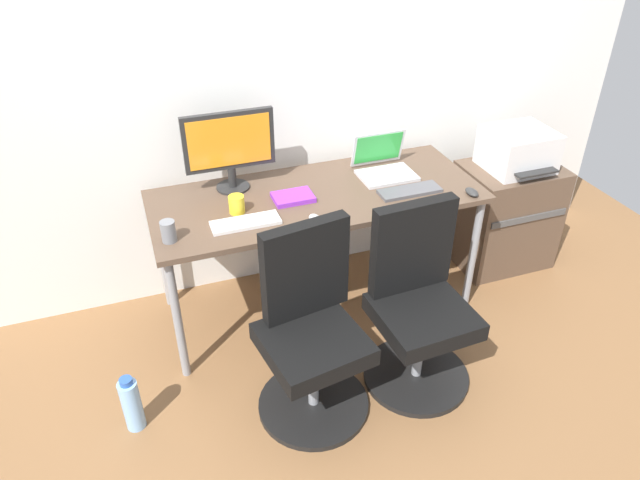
{
  "coord_description": "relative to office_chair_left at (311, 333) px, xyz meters",
  "views": [
    {
      "loc": [
        -0.91,
        -2.6,
        2.27
      ],
      "look_at": [
        0.0,
        -0.05,
        0.49
      ],
      "focal_mm": 32.95,
      "sensor_mm": 36.0,
      "label": 1
    }
  ],
  "objects": [
    {
      "name": "mouse_by_monitor",
      "position": [
        0.17,
        0.41,
        0.35
      ],
      "size": [
        0.06,
        0.1,
        0.03
      ],
      "primitive_type": "ellipsoid",
      "color": "#B7B7B7",
      "rests_on": "desk"
    },
    {
      "name": "notebook",
      "position": [
        0.13,
        0.66,
        0.35
      ],
      "size": [
        0.21,
        0.15,
        0.03
      ],
      "primitive_type": "cube",
      "color": "purple",
      "rests_on": "desk"
    },
    {
      "name": "side_cabinet",
      "position": [
        1.56,
        0.72,
        -0.09
      ],
      "size": [
        0.59,
        0.44,
        0.68
      ],
      "color": "brown",
      "rests_on": "ground"
    },
    {
      "name": "coffee_mug",
      "position": [
        -0.17,
        0.63,
        0.38
      ],
      "size": [
        0.08,
        0.08,
        0.09
      ],
      "primitive_type": "cylinder",
      "color": "yellow",
      "rests_on": "desk"
    },
    {
      "name": "ground_plane",
      "position": [
        0.27,
        0.68,
        -0.42
      ],
      "size": [
        5.28,
        5.28,
        0.0
      ],
      "primitive_type": "plane",
      "color": "brown"
    },
    {
      "name": "desk",
      "position": [
        0.27,
        0.68,
        0.27
      ],
      "size": [
        1.77,
        0.72,
        0.76
      ],
      "color": "brown",
      "rests_on": "ground"
    },
    {
      "name": "office_chair_right",
      "position": [
        0.55,
        0.0,
        0.0
      ],
      "size": [
        0.54,
        0.54,
        0.94
      ],
      "color": "black",
      "rests_on": "ground"
    },
    {
      "name": "office_chair_left",
      "position": [
        0.0,
        0.0,
        0.0
      ],
      "size": [
        0.54,
        0.54,
        0.94
      ],
      "color": "black",
      "rests_on": "ground"
    },
    {
      "name": "water_bottle_on_floor",
      "position": [
        -0.84,
        0.11,
        -0.28
      ],
      "size": [
        0.09,
        0.09,
        0.31
      ],
      "color": "#8CBFF2",
      "rests_on": "ground"
    },
    {
      "name": "back_wall",
      "position": [
        0.27,
        1.11,
        0.88
      ],
      "size": [
        4.4,
        0.04,
        2.6
      ],
      "primitive_type": "cube",
      "color": "white",
      "rests_on": "ground"
    },
    {
      "name": "keyboard_by_monitor",
      "position": [
        -0.16,
        0.5,
        0.34
      ],
      "size": [
        0.34,
        0.12,
        0.02
      ],
      "primitive_type": "cube",
      "color": "silver",
      "rests_on": "desk"
    },
    {
      "name": "open_laptop",
      "position": [
        0.71,
        0.78,
        0.39
      ],
      "size": [
        0.31,
        0.27,
        0.22
      ],
      "color": "silver",
      "rests_on": "desk"
    },
    {
      "name": "printer",
      "position": [
        1.56,
        0.72,
        0.37
      ],
      "size": [
        0.38,
        0.4,
        0.24
      ],
      "color": "silver",
      "rests_on": "side_cabinet"
    },
    {
      "name": "keyboard_by_laptop",
      "position": [
        0.75,
        0.52,
        0.34
      ],
      "size": [
        0.34,
        0.12,
        0.02
      ],
      "primitive_type": "cube",
      "color": "#515156",
      "rests_on": "desk"
    },
    {
      "name": "pen_cup",
      "position": [
        -0.53,
        0.48,
        0.38
      ],
      "size": [
        0.07,
        0.07,
        0.1
      ],
      "primitive_type": "cylinder",
      "color": "slate",
      "rests_on": "desk"
    },
    {
      "name": "mouse_by_laptop",
      "position": [
        1.04,
        0.39,
        0.35
      ],
      "size": [
        0.06,
        0.1,
        0.03
      ],
      "primitive_type": "ellipsoid",
      "color": "#2D2D2D",
      "rests_on": "desk"
    },
    {
      "name": "desktop_monitor",
      "position": [
        -0.14,
        0.89,
        0.58
      ],
      "size": [
        0.48,
        0.18,
        0.43
      ],
      "color": "#262626",
      "rests_on": "desk"
    }
  ]
}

